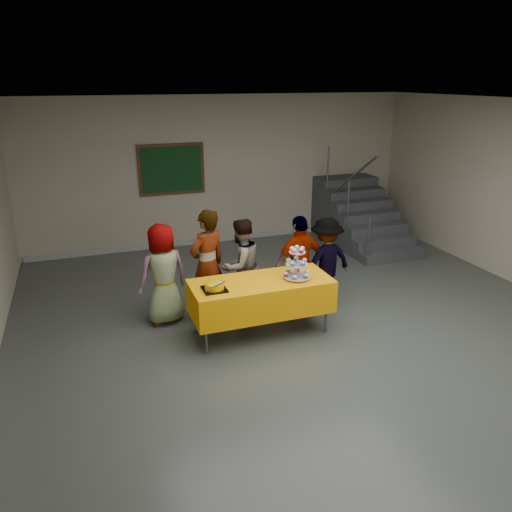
{
  "coord_description": "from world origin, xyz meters",
  "views": [
    {
      "loc": [
        -2.78,
        -4.82,
        3.31
      ],
      "look_at": [
        -0.66,
        1.1,
        1.05
      ],
      "focal_mm": 35.0,
      "sensor_mm": 36.0,
      "label": 1
    }
  ],
  "objects_px": {
    "cupcake_stand": "(297,265)",
    "schoolchild_c": "(241,266)",
    "bake_table": "(261,295)",
    "schoolchild_b": "(208,265)",
    "schoolchild_a": "(163,274)",
    "schoolchild_d": "(300,264)",
    "bear_cake": "(214,286)",
    "noticeboard": "(172,169)",
    "schoolchild_e": "(326,261)",
    "staircase": "(357,218)"
  },
  "relations": [
    {
      "from": "schoolchild_a",
      "to": "noticeboard",
      "type": "bearing_deg",
      "value": -117.92
    },
    {
      "from": "bake_table",
      "to": "schoolchild_a",
      "type": "xyz_separation_m",
      "value": [
        -1.16,
        0.8,
        0.16
      ]
    },
    {
      "from": "bake_table",
      "to": "schoolchild_a",
      "type": "relative_size",
      "value": 1.3
    },
    {
      "from": "schoolchild_d",
      "to": "noticeboard",
      "type": "xyz_separation_m",
      "value": [
        -1.18,
        3.55,
        0.87
      ]
    },
    {
      "from": "cupcake_stand",
      "to": "schoolchild_c",
      "type": "bearing_deg",
      "value": 121.1
    },
    {
      "from": "schoolchild_c",
      "to": "schoolchild_e",
      "type": "distance_m",
      "value": 1.32
    },
    {
      "from": "schoolchild_a",
      "to": "schoolchild_e",
      "type": "relative_size",
      "value": 1.07
    },
    {
      "from": "bear_cake",
      "to": "schoolchild_a",
      "type": "xyz_separation_m",
      "value": [
        -0.5,
        0.88,
        -0.11
      ]
    },
    {
      "from": "schoolchild_c",
      "to": "schoolchild_a",
      "type": "bearing_deg",
      "value": -24.88
    },
    {
      "from": "schoolchild_b",
      "to": "schoolchild_c",
      "type": "bearing_deg",
      "value": 162.06
    },
    {
      "from": "schoolchild_d",
      "to": "noticeboard",
      "type": "bearing_deg",
      "value": -81.29
    },
    {
      "from": "noticeboard",
      "to": "bake_table",
      "type": "bearing_deg",
      "value": -84.64
    },
    {
      "from": "schoolchild_c",
      "to": "cupcake_stand",
      "type": "bearing_deg",
      "value": 97.73
    },
    {
      "from": "bear_cake",
      "to": "schoolchild_b",
      "type": "bearing_deg",
      "value": 81.72
    },
    {
      "from": "schoolchild_b",
      "to": "staircase",
      "type": "relative_size",
      "value": 0.67
    },
    {
      "from": "staircase",
      "to": "schoolchild_d",
      "type": "bearing_deg",
      "value": -133.36
    },
    {
      "from": "staircase",
      "to": "noticeboard",
      "type": "bearing_deg",
      "value": 167.41
    },
    {
      "from": "schoolchild_e",
      "to": "staircase",
      "type": "height_order",
      "value": "staircase"
    },
    {
      "from": "cupcake_stand",
      "to": "bake_table",
      "type": "bearing_deg",
      "value": 170.88
    },
    {
      "from": "cupcake_stand",
      "to": "bear_cake",
      "type": "bearing_deg",
      "value": -179.66
    },
    {
      "from": "schoolchild_a",
      "to": "schoolchild_e",
      "type": "xyz_separation_m",
      "value": [
        2.44,
        -0.18,
        -0.05
      ]
    },
    {
      "from": "schoolchild_d",
      "to": "schoolchild_a",
      "type": "bearing_deg",
      "value": -17.98
    },
    {
      "from": "schoolchild_a",
      "to": "bear_cake",
      "type": "bearing_deg",
      "value": 105.09
    },
    {
      "from": "schoolchild_a",
      "to": "schoolchild_c",
      "type": "relative_size",
      "value": 1.02
    },
    {
      "from": "cupcake_stand",
      "to": "staircase",
      "type": "relative_size",
      "value": 0.19
    },
    {
      "from": "schoolchild_e",
      "to": "schoolchild_b",
      "type": "bearing_deg",
      "value": -10.64
    },
    {
      "from": "bear_cake",
      "to": "noticeboard",
      "type": "distance_m",
      "value": 4.23
    },
    {
      "from": "schoolchild_a",
      "to": "schoolchild_d",
      "type": "xyz_separation_m",
      "value": [
        1.96,
        -0.29,
        0.01
      ]
    },
    {
      "from": "schoolchild_d",
      "to": "schoolchild_e",
      "type": "distance_m",
      "value": 0.49
    },
    {
      "from": "bake_table",
      "to": "noticeboard",
      "type": "xyz_separation_m",
      "value": [
        -0.38,
        4.06,
        1.04
      ]
    },
    {
      "from": "bear_cake",
      "to": "schoolchild_e",
      "type": "relative_size",
      "value": 0.27
    },
    {
      "from": "cupcake_stand",
      "to": "schoolchild_b",
      "type": "xyz_separation_m",
      "value": [
        -1.02,
        0.79,
        -0.15
      ]
    },
    {
      "from": "bear_cake",
      "to": "schoolchild_c",
      "type": "distance_m",
      "value": 1.07
    },
    {
      "from": "schoolchild_e",
      "to": "staircase",
      "type": "relative_size",
      "value": 0.56
    },
    {
      "from": "schoolchild_a",
      "to": "schoolchild_b",
      "type": "relative_size",
      "value": 0.89
    },
    {
      "from": "noticeboard",
      "to": "schoolchild_b",
      "type": "bearing_deg",
      "value": -92.8
    },
    {
      "from": "schoolchild_b",
      "to": "schoolchild_c",
      "type": "distance_m",
      "value": 0.52
    },
    {
      "from": "schoolchild_a",
      "to": "schoolchild_c",
      "type": "height_order",
      "value": "schoolchild_a"
    },
    {
      "from": "bear_cake",
      "to": "schoolchild_c",
      "type": "bearing_deg",
      "value": 53.62
    },
    {
      "from": "bake_table",
      "to": "schoolchild_b",
      "type": "height_order",
      "value": "schoolchild_b"
    },
    {
      "from": "schoolchild_c",
      "to": "bake_table",
      "type": "bearing_deg",
      "value": 69.06
    },
    {
      "from": "bear_cake",
      "to": "schoolchild_b",
      "type": "distance_m",
      "value": 0.81
    },
    {
      "from": "bear_cake",
      "to": "cupcake_stand",
      "type": "bearing_deg",
      "value": 0.34
    },
    {
      "from": "bear_cake",
      "to": "schoolchild_b",
      "type": "height_order",
      "value": "schoolchild_b"
    },
    {
      "from": "bake_table",
      "to": "schoolchild_b",
      "type": "distance_m",
      "value": 0.93
    },
    {
      "from": "staircase",
      "to": "bake_table",
      "type": "bearing_deg",
      "value": -136.17
    },
    {
      "from": "bear_cake",
      "to": "noticeboard",
      "type": "relative_size",
      "value": 0.28
    },
    {
      "from": "cupcake_stand",
      "to": "schoolchild_a",
      "type": "distance_m",
      "value": 1.87
    },
    {
      "from": "schoolchild_a",
      "to": "schoolchild_e",
      "type": "bearing_deg",
      "value": 161.24
    },
    {
      "from": "bear_cake",
      "to": "schoolchild_a",
      "type": "bearing_deg",
      "value": 119.56
    }
  ]
}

